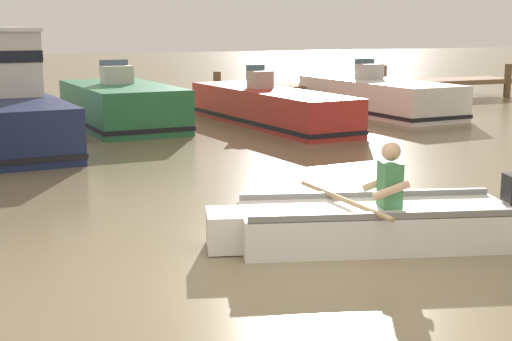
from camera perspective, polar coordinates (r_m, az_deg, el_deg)
The scene contains 7 objects.
ground_plane at distance 7.19m, azimuth 5.23°, elevation -8.97°, with size 120.00×120.00×0.00m, color #7A6B4C.
wooden_dock at distance 24.63m, azimuth 8.92°, elevation 6.61°, with size 11.08×1.64×1.21m.
rowboat_with_person at distance 8.52m, azimuth 8.79°, elevation -4.05°, with size 3.66×2.24×1.19m.
moored_boat_navy at distance 16.55m, azimuth -19.19°, elevation 5.11°, with size 2.27×6.72×2.43m.
moored_boat_green at distance 18.45m, azimuth -10.36°, elevation 4.89°, with size 2.30×4.62×1.62m.
moored_boat_red at distance 18.50m, azimuth 1.01°, elevation 4.85°, with size 2.01×6.33×1.47m.
moored_boat_white at distance 21.24m, azimuth 9.36°, elevation 5.59°, with size 2.25×5.68×1.52m.
Camera 1 is at (-3.30, -5.89, 2.47)m, focal length 51.65 mm.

